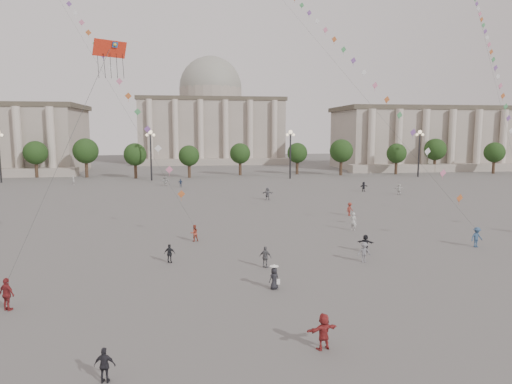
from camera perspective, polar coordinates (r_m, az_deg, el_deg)
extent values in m
plane|color=#5A5855|center=(30.79, 3.94, -12.06)|extent=(360.00, 360.00, 0.00)
cube|color=gray|center=(147.58, 25.69, 5.93)|extent=(80.00, 22.00, 16.00)
cube|color=#494235|center=(147.70, 25.89, 9.26)|extent=(81.60, 22.44, 1.20)
cube|color=gray|center=(137.20, 28.50, 2.76)|extent=(84.00, 4.00, 2.00)
cube|color=gray|center=(158.50, -5.61, 7.42)|extent=(46.00, 30.00, 20.00)
cube|color=#494235|center=(158.83, -5.66, 11.25)|extent=(46.92, 30.60, 1.20)
cube|color=gray|center=(141.82, -5.31, 3.77)|extent=(48.30, 4.00, 2.00)
cylinder|color=gray|center=(158.97, -5.67, 11.93)|extent=(21.00, 21.00, 5.00)
sphere|color=gray|center=(159.18, -5.68, 12.83)|extent=(21.00, 21.00, 21.00)
cylinder|color=#36291B|center=(112.66, -26.38, 2.42)|extent=(0.70, 0.70, 3.52)
sphere|color=black|center=(112.44, -26.49, 4.29)|extent=(5.12, 5.12, 5.12)
cylinder|color=#36291B|center=(109.42, -20.41, 2.61)|extent=(0.70, 0.70, 3.52)
sphere|color=black|center=(109.19, -20.50, 4.53)|extent=(5.12, 5.12, 5.12)
cylinder|color=#36291B|center=(107.42, -14.15, 2.77)|extent=(0.70, 0.70, 3.52)
sphere|color=black|center=(107.18, -14.22, 4.73)|extent=(5.12, 5.12, 5.12)
cylinder|color=#36291B|center=(106.74, -7.73, 2.90)|extent=(0.70, 0.70, 3.52)
sphere|color=black|center=(106.50, -7.77, 4.87)|extent=(5.12, 5.12, 5.12)
cylinder|color=#36291B|center=(107.40, -1.31, 3.00)|extent=(0.70, 0.70, 3.52)
sphere|color=black|center=(107.17, -1.32, 4.96)|extent=(5.12, 5.12, 5.12)
cylinder|color=#36291B|center=(109.39, 4.96, 3.05)|extent=(0.70, 0.70, 3.52)
sphere|color=black|center=(109.16, 4.98, 4.98)|extent=(5.12, 5.12, 5.12)
cylinder|color=#36291B|center=(112.62, 10.93, 3.07)|extent=(0.70, 0.70, 3.52)
sphere|color=black|center=(112.40, 10.98, 4.94)|extent=(5.12, 5.12, 5.12)
cylinder|color=#36291B|center=(117.00, 16.52, 3.06)|extent=(0.70, 0.70, 3.52)
sphere|color=black|center=(116.79, 16.59, 4.86)|extent=(5.12, 5.12, 5.12)
cylinder|color=#36291B|center=(122.41, 21.66, 3.03)|extent=(0.70, 0.70, 3.52)
sphere|color=black|center=(122.21, 21.74, 4.75)|extent=(5.12, 5.12, 5.12)
cylinder|color=#36291B|center=(128.71, 26.33, 2.97)|extent=(0.70, 0.70, 3.52)
sphere|color=black|center=(128.52, 26.42, 4.61)|extent=(5.12, 5.12, 5.12)
cylinder|color=#262628|center=(106.00, -29.39, 3.72)|extent=(0.36, 0.36, 10.00)
sphere|color=#FFE5B2|center=(105.61, -29.20, 6.22)|extent=(0.60, 0.60, 0.60)
cylinder|color=#262628|center=(98.95, -12.99, 4.29)|extent=(0.36, 0.36, 10.00)
sphere|color=#FFE5B2|center=(98.81, -13.09, 7.30)|extent=(0.90, 0.90, 0.90)
sphere|color=#FFE5B2|center=(98.88, -13.48, 6.94)|extent=(0.60, 0.60, 0.60)
sphere|color=#FFE5B2|center=(98.75, -12.67, 6.97)|extent=(0.60, 0.60, 0.60)
cylinder|color=#262628|center=(100.73, 4.31, 4.52)|extent=(0.36, 0.36, 10.00)
sphere|color=#FFE5B2|center=(100.59, 4.34, 7.48)|extent=(0.90, 0.90, 0.90)
sphere|color=#FFE5B2|center=(100.45, 3.94, 7.14)|extent=(0.60, 0.60, 0.60)
sphere|color=#FFE5B2|center=(100.74, 4.73, 7.13)|extent=(0.60, 0.60, 0.60)
cylinder|color=#262628|center=(110.92, 19.69, 4.38)|extent=(0.36, 0.36, 10.00)
sphere|color=#FFE5B2|center=(110.79, 19.81, 7.06)|extent=(0.90, 0.90, 0.90)
sphere|color=#FFE5B2|center=(110.47, 19.48, 6.77)|extent=(0.60, 0.60, 0.60)
sphere|color=#FFE5B2|center=(111.12, 20.12, 6.74)|extent=(0.60, 0.60, 0.60)
imported|color=navy|center=(86.31, -9.41, 1.11)|extent=(0.91, 0.41, 1.54)
imported|color=black|center=(40.70, 13.52, -6.25)|extent=(1.46, 1.04, 1.53)
imported|color=beige|center=(88.72, -11.31, 1.34)|extent=(1.78, 1.24, 1.85)
imported|color=slate|center=(37.53, 13.37, -7.33)|extent=(1.12, 0.73, 1.63)
imported|color=silver|center=(78.86, 17.45, 0.35)|extent=(1.70, 0.72, 1.78)
imported|color=maroon|center=(57.50, 11.63, -2.10)|extent=(1.23, 1.07, 1.65)
imported|color=black|center=(81.13, 13.31, 0.66)|extent=(1.66, 0.96, 1.70)
imported|color=#AFB0AC|center=(95.90, -21.85, 1.40)|extent=(0.74, 0.81, 1.85)
imported|color=slate|center=(69.20, 1.45, -0.20)|extent=(1.89, 1.19, 1.94)
imported|color=beige|center=(49.03, 12.07, -3.62)|extent=(0.83, 0.81, 1.93)
imported|color=maroon|center=(30.69, -28.69, -11.15)|extent=(1.22, 1.02, 1.95)
imported|color=black|center=(37.00, -10.74, -7.57)|extent=(0.93, 0.50, 1.51)
imported|color=maroon|center=(22.94, 8.44, -16.86)|extent=(1.72, 0.96, 1.77)
imported|color=#58595D|center=(35.10, 1.19, -8.14)|extent=(1.04, 0.85, 1.66)
imported|color=#232228|center=(21.09, -18.38, -19.86)|extent=(0.94, 0.50, 1.52)
imported|color=#9D3D2B|center=(43.72, -7.72, -5.10)|extent=(0.93, 0.83, 1.59)
imported|color=#314D6E|center=(45.65, 25.88, -5.10)|extent=(1.29, 0.89, 1.84)
imported|color=black|center=(30.57, 2.29, -10.74)|extent=(0.85, 0.72, 1.47)
cone|color=white|center=(30.31, 2.30, -9.15)|extent=(0.52, 0.52, 0.14)
cylinder|color=white|center=(30.33, 2.29, -9.26)|extent=(0.60, 0.60, 0.02)
cube|color=white|center=(30.54, 2.81, -11.13)|extent=(0.22, 0.10, 0.35)
cube|color=red|center=(32.82, -17.81, 16.69)|extent=(2.13, 1.64, 1.02)
cube|color=green|center=(32.88, -18.47, 17.09)|extent=(0.40, 0.35, 0.34)
cube|color=#1D55A0|center=(32.77, -17.21, 17.18)|extent=(0.40, 0.35, 0.34)
sphere|color=yellow|center=(32.84, -18.48, 17.10)|extent=(0.20, 0.20, 0.20)
sphere|color=yellow|center=(32.73, -17.22, 17.19)|extent=(0.20, 0.20, 0.20)
cylinder|color=#3F3F3F|center=(30.67, -23.16, 3.84)|extent=(0.02, 0.02, 15.93)
cylinder|color=#3F3F3F|center=(65.33, -20.13, 16.38)|extent=(0.02, 0.02, 62.08)
cube|color=#BC5E2C|center=(44.95, -9.32, -0.25)|extent=(0.76, 0.25, 0.76)
cube|color=pink|center=(46.60, -10.78, 2.77)|extent=(0.76, 0.25, 0.76)
cube|color=silver|center=(48.41, -12.14, 5.36)|extent=(0.76, 0.25, 0.76)
cube|color=#7C4C99|center=(50.34, -13.41, 7.65)|extent=(0.76, 0.25, 0.76)
cube|color=#469759|center=(52.36, -14.58, 9.68)|extent=(0.76, 0.25, 0.76)
cube|color=#BC5E2C|center=(54.45, -15.68, 11.49)|extent=(0.76, 0.25, 0.76)
cube|color=pink|center=(56.61, -16.71, 13.12)|extent=(0.76, 0.25, 0.76)
cube|color=silver|center=(58.82, -17.67, 14.58)|extent=(0.76, 0.25, 0.76)
cube|color=#7C4C99|center=(61.08, -18.57, 15.91)|extent=(0.76, 0.25, 0.76)
cube|color=#469759|center=(63.37, -19.42, 17.11)|extent=(0.76, 0.25, 0.76)
cube|color=#BC5E2C|center=(65.70, -20.22, 18.20)|extent=(0.76, 0.25, 0.76)
cube|color=pink|center=(68.06, -20.96, 19.19)|extent=(0.76, 0.25, 0.76)
cube|color=silver|center=(70.44, -21.67, 20.10)|extent=(0.76, 0.25, 0.76)
cube|color=#7C4C99|center=(72.84, -22.34, 20.93)|extent=(0.76, 0.25, 0.76)
cylinder|color=#3F3F3F|center=(68.70, 6.64, 19.32)|extent=(0.02, 0.02, 74.71)
cube|color=#BC5E2C|center=(46.43, 24.11, -0.69)|extent=(0.76, 0.25, 0.76)
cube|color=pink|center=(47.60, 22.34, 2.21)|extent=(0.76, 0.25, 0.76)
cube|color=silver|center=(48.93, 20.66, 4.77)|extent=(0.76, 0.25, 0.76)
cube|color=#7C4C99|center=(50.39, 19.04, 7.07)|extent=(0.76, 0.25, 0.76)
cube|color=#469759|center=(51.97, 17.51, 9.15)|extent=(0.76, 0.25, 0.76)
cube|color=#BC5E2C|center=(53.64, 16.05, 11.05)|extent=(0.76, 0.25, 0.76)
cube|color=pink|center=(55.40, 14.66, 12.77)|extent=(0.76, 0.25, 0.76)
cube|color=silver|center=(57.22, 13.34, 14.35)|extent=(0.76, 0.25, 0.76)
cube|color=#7C4C99|center=(59.11, 12.08, 15.78)|extent=(0.76, 0.25, 0.76)
cube|color=#469759|center=(61.05, 10.89, 17.10)|extent=(0.76, 0.25, 0.76)
cube|color=#BC5E2C|center=(63.05, 9.76, 18.30)|extent=(0.76, 0.25, 0.76)
cube|color=pink|center=(65.08, 8.68, 19.41)|extent=(0.76, 0.25, 0.76)
cube|color=silver|center=(67.15, 7.65, 20.42)|extent=(0.76, 0.25, 0.76)
cube|color=#7C4C99|center=(69.26, 6.68, 21.35)|extent=(0.76, 0.25, 0.76)
cube|color=#469759|center=(71.39, 5.74, 22.22)|extent=(0.76, 0.25, 0.76)
cylinder|color=#3F3F3F|center=(72.07, 27.68, 12.23)|extent=(0.02, 0.02, 49.39)
cube|color=silver|center=(61.61, 29.30, 6.71)|extent=(0.76, 0.25, 0.76)
cube|color=#7C4C99|center=(63.32, 29.02, 8.08)|extent=(0.76, 0.25, 0.76)
cube|color=#469759|center=(65.05, 28.75, 9.35)|extent=(0.76, 0.25, 0.76)
cube|color=#BC5E2C|center=(66.82, 28.49, 10.53)|extent=(0.76, 0.25, 0.76)
cube|color=pink|center=(68.61, 28.24, 11.62)|extent=(0.76, 0.25, 0.76)
cube|color=silver|center=(70.43, 28.00, 12.64)|extent=(0.76, 0.25, 0.76)
cube|color=#7C4C99|center=(72.26, 27.77, 13.58)|extent=(0.76, 0.25, 0.76)
cube|color=#469759|center=(74.11, 27.54, 14.47)|extent=(0.76, 0.25, 0.76)
cube|color=#BC5E2C|center=(75.98, 27.33, 15.30)|extent=(0.76, 0.25, 0.76)
cube|color=pink|center=(77.86, 27.12, 16.08)|extent=(0.76, 0.25, 0.76)
cube|color=silver|center=(79.75, 26.93, 16.82)|extent=(0.76, 0.25, 0.76)
cube|color=#7C4C99|center=(81.66, 26.74, 17.51)|extent=(0.76, 0.25, 0.76)
cube|color=#469759|center=(83.57, 26.55, 18.16)|extent=(0.76, 0.25, 0.76)
cube|color=#BC5E2C|center=(85.49, 26.37, 18.77)|extent=(0.76, 0.25, 0.76)
cube|color=pink|center=(87.42, 26.20, 19.35)|extent=(0.76, 0.25, 0.76)
cube|color=silver|center=(89.36, 26.04, 19.90)|extent=(0.76, 0.25, 0.76)
cube|color=#7C4C99|center=(91.30, 25.88, 20.42)|extent=(0.76, 0.25, 0.76)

